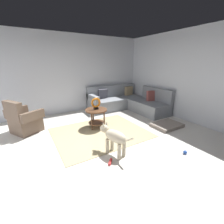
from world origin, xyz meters
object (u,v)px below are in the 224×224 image
(side_table, at_px, (96,114))
(dog_toy_rope, at_px, (110,162))
(dog, at_px, (114,137))
(dog_toy_ball, at_px, (185,152))
(armchair, at_px, (24,121))
(dog_bed_mat, at_px, (167,125))
(sectional_couch, at_px, (128,102))
(torus_sculpture, at_px, (96,103))

(side_table, height_order, dog_toy_rope, side_table)
(dog, distance_m, dog_toy_ball, 1.48)
(side_table, bearing_deg, armchair, 158.72)
(side_table, relative_size, dog_toy_rope, 3.63)
(armchair, xyz_separation_m, dog_bed_mat, (3.51, -1.65, -0.28))
(sectional_couch, height_order, torus_sculpture, sectional_couch)
(torus_sculpture, xyz_separation_m, dog_toy_rope, (-0.47, -1.58, -0.69))
(dog_toy_rope, bearing_deg, side_table, 73.32)
(armchair, distance_m, dog, 2.52)
(torus_sculpture, height_order, dog, torus_sculpture)
(dog, bearing_deg, armchair, 109.70)
(torus_sculpture, height_order, dog_toy_rope, torus_sculpture)
(armchair, bearing_deg, dog_toy_ball, 14.17)
(dog, bearing_deg, side_table, 62.83)
(torus_sculpture, distance_m, dog_toy_rope, 1.79)
(armchair, relative_size, dog_bed_mat, 1.24)
(armchair, relative_size, torus_sculpture, 3.05)
(side_table, relative_size, dog_bed_mat, 0.75)
(sectional_couch, xyz_separation_m, armchair, (-3.52, -0.28, 0.03))
(armchair, distance_m, dog_toy_rope, 2.61)
(dog_toy_ball, relative_size, dog_toy_rope, 0.46)
(dog_bed_mat, relative_size, dog, 0.97)
(side_table, xyz_separation_m, dog, (-0.26, -1.36, -0.04))
(dog, xyz_separation_m, dog_toy_rope, (-0.21, -0.22, -0.35))
(torus_sculpture, height_order, dog_toy_ball, torus_sculpture)
(side_table, bearing_deg, dog, -100.85)
(torus_sculpture, bearing_deg, dog, -100.85)
(sectional_couch, relative_size, dog_toy_rope, 13.61)
(dog_toy_ball, height_order, dog_toy_rope, dog_toy_ball)
(dog, relative_size, dog_toy_rope, 5.01)
(armchair, distance_m, dog_toy_ball, 3.89)
(dog_bed_mat, relative_size, dog_toy_ball, 10.50)
(sectional_couch, height_order, dog_bed_mat, sectional_couch)
(sectional_couch, bearing_deg, dog_toy_ball, -104.78)
(dog_bed_mat, xyz_separation_m, dog_toy_rope, (-2.24, -0.61, -0.02))
(side_table, xyz_separation_m, dog_bed_mat, (1.77, -0.97, -0.37))
(armchair, xyz_separation_m, dog, (1.48, -2.04, 0.05))
(sectional_couch, height_order, armchair, same)
(side_table, xyz_separation_m, dog_toy_ball, (0.97, -2.10, -0.38))
(sectional_couch, height_order, dog_toy_ball, sectional_couch)
(armchair, relative_size, dog, 1.20)
(sectional_couch, relative_size, torus_sculpture, 6.90)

